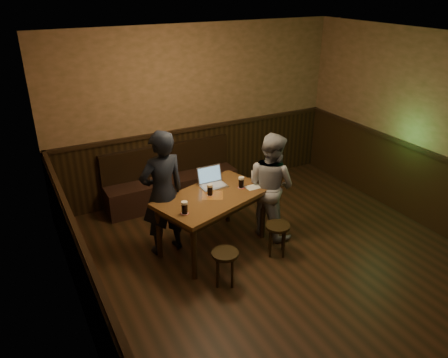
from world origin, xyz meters
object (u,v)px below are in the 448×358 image
at_px(bench, 171,184).
at_px(pint_left, 185,207).
at_px(stool_left, 225,259).
at_px(pint_right, 241,182).
at_px(person_suit, 163,193).
at_px(pub_table, 213,202).
at_px(laptop, 212,181).
at_px(stool_right, 277,231).
at_px(pint_mid, 210,190).
at_px(person_grey, 271,185).

xyz_separation_m(bench, pint_left, (-0.52, -1.82, 0.57)).
relative_size(stool_left, pint_right, 2.81).
xyz_separation_m(pint_right, person_suit, (-1.06, 0.21, -0.02)).
bearing_deg(pint_right, pub_table, -176.33).
relative_size(pint_left, laptop, 0.45).
xyz_separation_m(stool_right, pint_left, (-1.20, 0.28, 0.53)).
xyz_separation_m(stool_right, pint_right, (-0.23, 0.58, 0.52)).
bearing_deg(pint_mid, stool_right, -39.06).
bearing_deg(laptop, pint_right, -38.51).
bearing_deg(stool_right, laptop, 123.29).
relative_size(pint_mid, person_grey, 0.10).
height_order(stool_left, person_suit, person_suit).
relative_size(stool_left, person_grey, 0.29).
xyz_separation_m(bench, pint_right, (0.45, -1.52, 0.57)).
relative_size(stool_right, pint_right, 2.81).
bearing_deg(pint_mid, person_grey, -4.27).
xyz_separation_m(bench, person_suit, (-0.61, -1.31, 0.55)).
relative_size(pub_table, pint_right, 10.63).
height_order(stool_left, pint_left, pint_left).
distance_m(stool_left, pint_left, 0.79).
bearing_deg(person_suit, stool_right, 140.79).
height_order(stool_right, pint_mid, pint_mid).
relative_size(bench, pint_mid, 14.00).
bearing_deg(stool_left, laptop, 71.59).
relative_size(pub_table, stool_left, 3.78).
height_order(bench, pub_table, bench).
distance_m(pint_left, person_suit, 0.52).
relative_size(stool_right, laptop, 1.24).
bearing_deg(pint_mid, laptop, 59.64).
relative_size(bench, pub_table, 1.30).
bearing_deg(stool_left, person_grey, 33.51).
bearing_deg(pint_mid, bench, 89.01).
distance_m(pint_left, pint_mid, 0.57).
xyz_separation_m(pint_left, laptop, (0.65, 0.57, -0.02)).
distance_m(pint_mid, person_grey, 0.93).
distance_m(pint_left, person_grey, 1.43).
bearing_deg(pint_right, pint_left, -162.50).
bearing_deg(bench, person_grey, -60.79).
height_order(stool_left, pint_mid, pint_mid).
bearing_deg(pub_table, person_grey, -21.24).
xyz_separation_m(pub_table, pint_right, (0.45, 0.03, 0.18)).
height_order(bench, pint_mid, pint_mid).
distance_m(pub_table, pint_mid, 0.19).
distance_m(pint_right, laptop, 0.42).
bearing_deg(person_grey, pint_mid, 68.37).
distance_m(stool_left, person_suit, 1.21).
xyz_separation_m(stool_right, laptop, (-0.55, 0.85, 0.51)).
height_order(pint_mid, pint_right, pint_right).
bearing_deg(bench, stool_left, -95.58).
xyz_separation_m(stool_left, pint_right, (0.68, 0.82, 0.52)).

